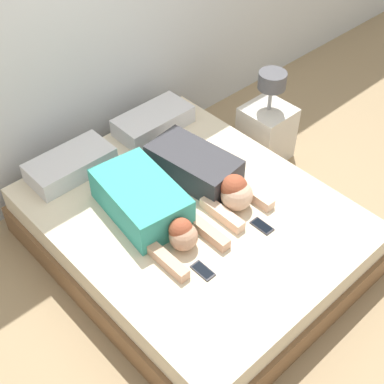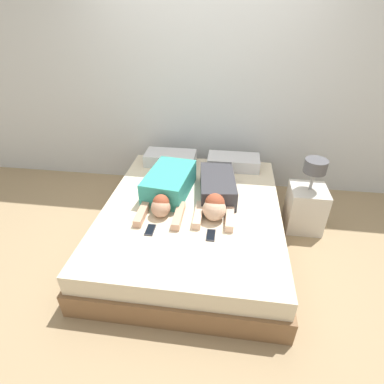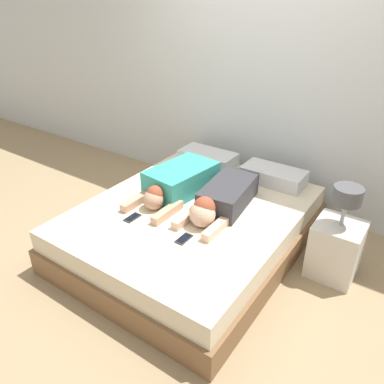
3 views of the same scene
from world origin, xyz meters
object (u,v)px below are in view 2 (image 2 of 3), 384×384
at_px(bed, 192,222).
at_px(cell_phone_right, 211,235).
at_px(pillow_head_right, 233,162).
at_px(cell_phone_left, 150,230).
at_px(pillow_head_left, 171,158).
at_px(person_right, 217,192).
at_px(nightstand, 306,205).
at_px(person_left, 168,186).

distance_m(bed, cell_phone_right, 0.52).
height_order(pillow_head_right, cell_phone_left, pillow_head_right).
relative_size(bed, pillow_head_left, 3.53).
xyz_separation_m(cell_phone_left, cell_phone_right, (0.52, 0.00, 0.00)).
height_order(bed, person_right, person_right).
height_order(bed, nightstand, nightstand).
distance_m(pillow_head_right, cell_phone_right, 1.27).
bearing_deg(bed, cell_phone_left, -125.83).
bearing_deg(cell_phone_right, cell_phone_left, -179.79).
bearing_deg(person_left, pillow_head_left, 99.47).
bearing_deg(person_left, cell_phone_left, -94.83).
distance_m(person_left, cell_phone_right, 0.73).
xyz_separation_m(pillow_head_right, person_right, (-0.15, -0.73, 0.03)).
xyz_separation_m(person_right, cell_phone_right, (-0.01, -0.52, -0.10)).
xyz_separation_m(bed, person_left, (-0.26, 0.13, 0.32)).
bearing_deg(person_left, person_right, -3.12).
distance_m(pillow_head_right, person_left, 0.95).
bearing_deg(cell_phone_right, pillow_head_left, 115.17).
height_order(cell_phone_right, nightstand, nightstand).
bearing_deg(cell_phone_left, person_right, 44.87).
xyz_separation_m(bed, cell_phone_left, (-0.30, -0.42, 0.21)).
bearing_deg(cell_phone_left, nightstand, 27.89).
bearing_deg(bed, cell_phone_right, -62.68).
distance_m(pillow_head_right, person_right, 0.75).
bearing_deg(pillow_head_right, person_left, -131.78).
height_order(pillow_head_right, person_left, person_left).
bearing_deg(nightstand, pillow_head_left, 162.16).
relative_size(person_left, cell_phone_left, 6.39).
bearing_deg(person_left, nightstand, 8.75).
xyz_separation_m(pillow_head_right, cell_phone_right, (-0.16, -1.25, -0.06)).
height_order(pillow_head_right, person_right, person_right).
height_order(bed, pillow_head_left, pillow_head_left).
relative_size(pillow_head_left, person_right, 0.64).
relative_size(bed, cell_phone_right, 14.07).
bearing_deg(person_right, nightstand, 14.71).
relative_size(bed, cell_phone_left, 14.07).
xyz_separation_m(bed, person_right, (0.22, 0.11, 0.31)).
bearing_deg(bed, person_left, 152.79).
bearing_deg(pillow_head_left, nightstand, -17.84).
height_order(person_left, cell_phone_right, person_left).
bearing_deg(pillow_head_left, person_right, -50.71).
relative_size(pillow_head_left, nightstand, 0.75).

